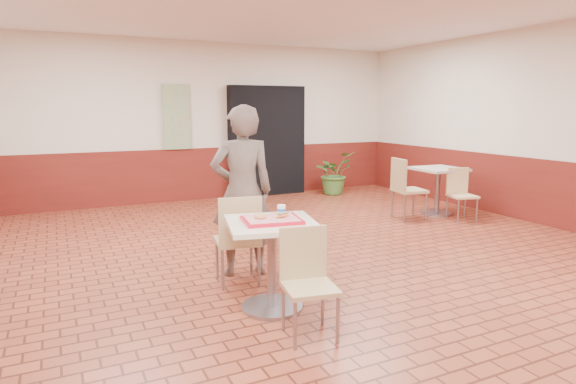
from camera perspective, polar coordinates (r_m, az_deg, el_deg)
name	(u,v)px	position (r m, az deg, el deg)	size (l,w,h in m)	color
room_shell	(350,135)	(4.90, 7.32, 6.68)	(8.01, 10.01, 3.01)	brown
wainscot_band	(347,232)	(5.05, 7.07, -4.71)	(8.00, 10.00, 1.00)	#5C1811
corridor_doorway	(267,141)	(9.80, -2.50, 6.04)	(1.60, 0.22, 2.20)	black
promo_poster	(177,117)	(9.27, -13.06, 8.66)	(0.50, 0.03, 1.20)	gray
main_table	(272,250)	(4.25, -1.93, -6.94)	(0.76, 0.76, 0.80)	beige
chair_main_front	(307,276)	(3.82, 2.27, -9.94)	(0.45, 0.45, 0.85)	tan
chair_main_back	(238,235)	(4.84, -5.89, -5.14)	(0.49, 0.49, 0.93)	tan
customer	(242,192)	(5.08, -5.45, 0.05)	(0.66, 0.43, 1.81)	#61544B
serving_tray	(272,220)	(4.18, -1.95, -3.33)	(0.49, 0.38, 0.03)	red
ring_donut	(260,216)	(4.18, -3.30, -2.88)	(0.11, 0.11, 0.03)	#D8934E
long_john_donut	(282,215)	(4.21, -0.69, -2.74)	(0.15, 0.12, 0.04)	#D67B3E
paper_cup	(281,210)	(4.27, -0.79, -2.16)	(0.08, 0.08, 0.09)	white
second_table	(438,183)	(8.45, 17.35, 1.04)	(0.74, 0.74, 0.78)	#BFAC9A
chair_second_left	(405,186)	(7.88, 13.70, 0.75)	(0.52, 0.52, 0.98)	tan
chair_second_front	(460,191)	(8.16, 19.75, 0.11)	(0.46, 0.46, 0.82)	#E7C98B
potted_plant	(334,173)	(9.98, 5.45, 2.26)	(0.79, 0.69, 0.88)	#3D6D2B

